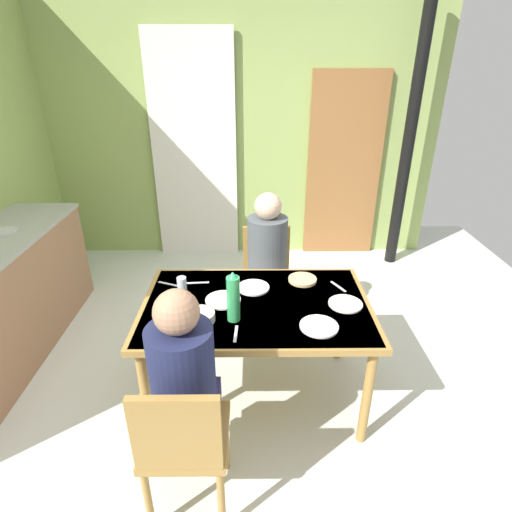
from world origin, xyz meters
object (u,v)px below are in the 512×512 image
water_bottle_green_near (233,298)px  serving_bowl_center (200,317)px  chair_near_diner (183,441)px  chair_far_diner (266,274)px  person_far_diner (267,250)px  person_near_diner (183,373)px  dining_table (256,313)px

water_bottle_green_near → serving_bowl_center: water_bottle_green_near is taller
chair_near_diner → chair_far_diner: bearing=75.0°
person_far_diner → water_bottle_green_near: person_far_diner is taller
chair_near_diner → serving_bowl_center: 0.68m
chair_far_diner → serving_bowl_center: 1.10m
person_near_diner → person_far_diner: (0.43, 1.34, 0.00)m
person_far_diner → serving_bowl_center: size_ratio=4.53×
person_near_diner → dining_table: bearing=63.0°
chair_near_diner → person_far_diner: size_ratio=1.13×
water_bottle_green_near → serving_bowl_center: size_ratio=1.82×
chair_far_diner → water_bottle_green_near: 1.07m
chair_near_diner → person_far_diner: bearing=73.7°
chair_near_diner → person_near_diner: (0.00, 0.14, 0.28)m
person_far_diner → serving_bowl_center: person_far_diner is taller
person_far_diner → water_bottle_green_near: size_ratio=2.49×
dining_table → person_far_diner: 0.69m
chair_near_diner → person_near_diner: person_near_diner is taller
chair_far_diner → dining_table: bearing=83.6°
chair_far_diner → person_near_diner: bearing=73.7°
dining_table → person_far_diner: person_far_diner is taller
dining_table → person_far_diner: bearing=82.3°
dining_table → chair_far_diner: 0.83m
water_bottle_green_near → person_near_diner: bearing=-112.8°
water_bottle_green_near → serving_bowl_center: (-0.19, -0.01, -0.12)m
dining_table → person_near_diner: 0.76m
dining_table → chair_far_diner: chair_far_diner is taller
water_bottle_green_near → chair_near_diner: bearing=-108.3°
person_near_diner → person_far_diner: 1.40m
chair_far_diner → chair_near_diner: bearing=75.0°
person_far_diner → serving_bowl_center: (-0.41, -0.85, -0.03)m
person_near_diner → water_bottle_green_near: person_near_diner is taller
dining_table → water_bottle_green_near: (-0.13, -0.17, 0.22)m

